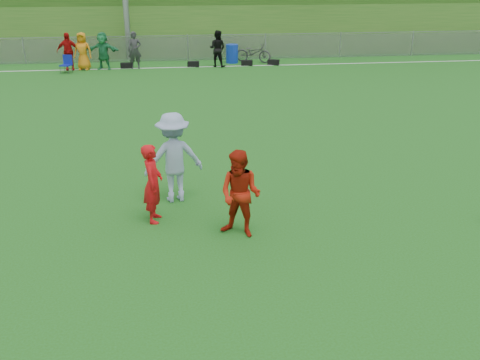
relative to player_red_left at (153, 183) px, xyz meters
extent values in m
plane|color=#205712|center=(1.40, -1.46, -0.75)|extent=(120.00, 120.00, 0.00)
cube|color=white|center=(1.40, 16.54, -0.75)|extent=(60.00, 0.10, 0.01)
cube|color=gray|center=(1.40, 18.54, -0.15)|extent=(58.00, 0.02, 1.20)
cube|color=gray|center=(1.40, 18.54, 0.50)|extent=(58.00, 0.04, 0.04)
cube|color=#265A19|center=(1.40, 29.54, 0.75)|extent=(120.00, 18.00, 3.00)
imported|color=#AF0C0C|center=(-4.17, 16.54, 0.09)|extent=(1.03, 0.53, 1.69)
imported|color=orange|center=(-3.51, 16.54, 0.09)|extent=(0.91, 0.68, 1.69)
imported|color=#217D47|center=(-2.59, 16.54, 0.09)|extent=(1.64, 0.84, 1.69)
imported|color=#2F2F31|center=(-1.14, 16.54, 0.09)|extent=(0.63, 0.43, 1.69)
imported|color=black|center=(2.74, 16.54, 0.09)|extent=(1.02, 0.94, 1.69)
cube|color=black|center=(-1.58, 16.64, -0.62)|extent=(0.56, 0.29, 0.26)
cube|color=black|center=(1.57, 16.64, -0.62)|extent=(0.58, 0.34, 0.26)
cube|color=black|center=(4.17, 16.64, -0.62)|extent=(0.57, 0.33, 0.26)
cube|color=black|center=(5.48, 16.64, -0.62)|extent=(0.62, 0.47, 0.26)
imported|color=red|center=(0.00, 0.00, 0.00)|extent=(0.42, 0.59, 1.51)
imported|color=#A91D0B|center=(1.53, -0.79, 0.04)|extent=(0.97, 0.91, 1.58)
imported|color=#8FA5C7|center=(0.40, 0.92, 0.17)|extent=(1.30, 0.91, 1.84)
cylinder|color=#1033B4|center=(3.55, 17.53, -0.30)|extent=(0.74, 0.74, 0.90)
cube|color=#0E1B97|center=(-4.18, 15.74, -0.40)|extent=(0.56, 0.56, 0.04)
cube|color=#0E1B97|center=(-4.11, 15.94, -0.18)|extent=(0.43, 0.18, 0.44)
imported|color=#2F2F32|center=(4.63, 17.54, -0.28)|extent=(1.89, 1.42, 0.95)
camera|label=1|loc=(0.40, -9.26, 3.73)|focal=40.00mm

